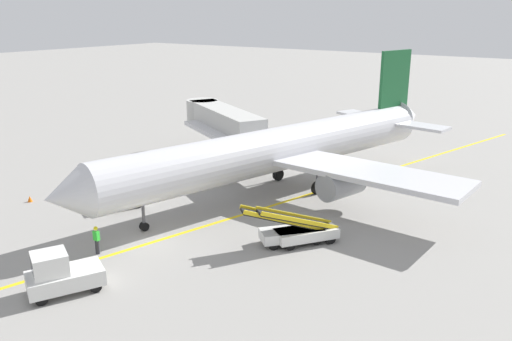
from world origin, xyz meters
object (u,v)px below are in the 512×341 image
at_px(baggage_tug_near_wing, 125,195).
at_px(belt_loader_aft_hold, 290,231).
at_px(jet_bridge, 219,120).
at_px(safety_cone_nose_left, 30,199).
at_px(ground_crew_marshaller, 97,239).
at_px(airliner, 284,148).
at_px(safety_cone_nose_right, 185,170).
at_px(belt_loader_forward_hold, 304,231).
at_px(pushback_tug, 60,274).

distance_m(baggage_tug_near_wing, belt_loader_aft_hold, 12.79).
relative_size(jet_bridge, baggage_tug_near_wing, 4.58).
relative_size(baggage_tug_near_wing, safety_cone_nose_left, 6.20).
height_order(baggage_tug_near_wing, ground_crew_marshaller, baggage_tug_near_wing).
height_order(airliner, baggage_tug_near_wing, airliner).
height_order(belt_loader_aft_hold, safety_cone_nose_right, belt_loader_aft_hold).
bearing_deg(safety_cone_nose_left, ground_crew_marshaller, -14.24).
distance_m(airliner, belt_loader_aft_hold, 9.95).
relative_size(belt_loader_forward_hold, safety_cone_nose_right, 10.92).
distance_m(belt_loader_forward_hold, safety_cone_nose_right, 17.08).
xyz_separation_m(jet_bridge, ground_crew_marshaller, (7.28, -20.46, -2.63)).
distance_m(ground_crew_marshaller, safety_cone_nose_right, 16.21).
bearing_deg(ground_crew_marshaller, belt_loader_aft_hold, 42.05).
bearing_deg(safety_cone_nose_right, baggage_tug_near_wing, -75.29).
distance_m(jet_bridge, safety_cone_nose_left, 18.36).
xyz_separation_m(jet_bridge, belt_loader_aft_hold, (15.63, -12.93, -2.77)).
bearing_deg(belt_loader_forward_hold, safety_cone_nose_left, -165.33).
bearing_deg(ground_crew_marshaller, safety_cone_nose_left, 165.76).
xyz_separation_m(jet_bridge, safety_cone_nose_left, (-3.74, -17.67, -3.32)).
relative_size(belt_loader_forward_hold, safety_cone_nose_left, 10.92).
relative_size(belt_loader_forward_hold, ground_crew_marshaller, 2.83).
bearing_deg(pushback_tug, safety_cone_nose_left, 153.06).
bearing_deg(belt_loader_forward_hold, baggage_tug_near_wing, -171.46).
height_order(jet_bridge, ground_crew_marshaller, jet_bridge).
relative_size(ground_crew_marshaller, safety_cone_nose_right, 3.86).
relative_size(jet_bridge, ground_crew_marshaller, 7.35).
distance_m(baggage_tug_near_wing, safety_cone_nose_left, 7.46).
distance_m(baggage_tug_near_wing, ground_crew_marshaller, 7.44).
bearing_deg(ground_crew_marshaller, safety_cone_nose_right, 114.19).
xyz_separation_m(airliner, pushback_tug, (-0.97, -19.29, -2.42)).
relative_size(pushback_tug, baggage_tug_near_wing, 1.49).
height_order(ground_crew_marshaller, safety_cone_nose_right, ground_crew_marshaller).
distance_m(airliner, safety_cone_nose_right, 10.14).
relative_size(airliner, pushback_tug, 8.55).
bearing_deg(jet_bridge, airliner, -25.96).
relative_size(pushback_tug, belt_loader_aft_hold, 0.88).
height_order(pushback_tug, belt_loader_aft_hold, belt_loader_aft_hold).
height_order(pushback_tug, ground_crew_marshaller, pushback_tug).
bearing_deg(baggage_tug_near_wing, pushback_tug, -57.26).
height_order(belt_loader_forward_hold, safety_cone_nose_right, belt_loader_forward_hold).
relative_size(jet_bridge, pushback_tug, 3.07).
distance_m(jet_bridge, safety_cone_nose_right, 6.62).
xyz_separation_m(airliner, safety_cone_nose_left, (-13.98, -12.68, -3.20)).
height_order(pushback_tug, belt_loader_forward_hold, belt_loader_forward_hold).
height_order(baggage_tug_near_wing, safety_cone_nose_left, baggage_tug_near_wing).
distance_m(jet_bridge, belt_loader_aft_hold, 20.47).
xyz_separation_m(jet_bridge, pushback_tug, (9.27, -24.28, -2.55)).
distance_m(belt_loader_aft_hold, ground_crew_marshaller, 11.25).
bearing_deg(jet_bridge, pushback_tug, -69.10).
bearing_deg(safety_cone_nose_right, airliner, 4.18).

